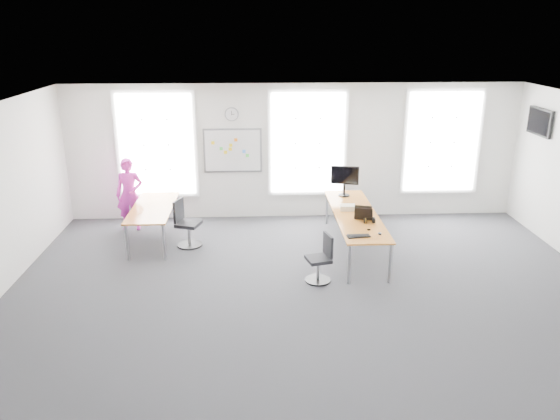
{
  "coord_description": "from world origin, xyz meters",
  "views": [
    {
      "loc": [
        -0.85,
        -7.82,
        4.18
      ],
      "look_at": [
        -0.43,
        1.2,
        1.1
      ],
      "focal_mm": 35.0,
      "sensor_mm": 36.0,
      "label": 1
    }
  ],
  "objects_px": {
    "keyboard": "(359,236)",
    "chair_right": "(321,261)",
    "chair_left": "(186,226)",
    "desk_right": "(355,216)",
    "person": "(130,194)",
    "monitor": "(345,178)",
    "headphones": "(369,220)",
    "desk_left": "(153,210)"
  },
  "relations": [
    {
      "from": "keyboard",
      "to": "chair_right",
      "type": "bearing_deg",
      "value": -177.29
    },
    {
      "from": "chair_right",
      "to": "chair_left",
      "type": "height_order",
      "value": "chair_left"
    },
    {
      "from": "desk_right",
      "to": "chair_left",
      "type": "distance_m",
      "value": 3.32
    },
    {
      "from": "chair_right",
      "to": "person",
      "type": "bearing_deg",
      "value": -140.31
    },
    {
      "from": "chair_right",
      "to": "person",
      "type": "xyz_separation_m",
      "value": [
        -3.76,
        2.69,
        0.41
      ]
    },
    {
      "from": "chair_right",
      "to": "keyboard",
      "type": "height_order",
      "value": "chair_right"
    },
    {
      "from": "monitor",
      "to": "desk_right",
      "type": "bearing_deg",
      "value": -75.05
    },
    {
      "from": "keyboard",
      "to": "headphones",
      "type": "xyz_separation_m",
      "value": [
        0.31,
        0.66,
        0.04
      ]
    },
    {
      "from": "desk_left",
      "to": "person",
      "type": "bearing_deg",
      "value": 129.98
    },
    {
      "from": "desk_left",
      "to": "headphones",
      "type": "xyz_separation_m",
      "value": [
        4.12,
        -1.18,
        0.13
      ]
    },
    {
      "from": "chair_left",
      "to": "monitor",
      "type": "bearing_deg",
      "value": -59.26
    },
    {
      "from": "chair_right",
      "to": "person",
      "type": "height_order",
      "value": "person"
    },
    {
      "from": "desk_right",
      "to": "person",
      "type": "relative_size",
      "value": 1.98
    },
    {
      "from": "desk_left",
      "to": "keyboard",
      "type": "xyz_separation_m",
      "value": [
        3.81,
        -1.83,
        0.09
      ]
    },
    {
      "from": "chair_right",
      "to": "desk_left",
      "type": "bearing_deg",
      "value": -136.66
    },
    {
      "from": "desk_left",
      "to": "chair_left",
      "type": "relative_size",
      "value": 2.12
    },
    {
      "from": "chair_right",
      "to": "person",
      "type": "distance_m",
      "value": 4.64
    },
    {
      "from": "desk_left",
      "to": "chair_right",
      "type": "bearing_deg",
      "value": -31.91
    },
    {
      "from": "desk_left",
      "to": "monitor",
      "type": "distance_m",
      "value": 3.98
    },
    {
      "from": "chair_left",
      "to": "chair_right",
      "type": "bearing_deg",
      "value": -106.92
    },
    {
      "from": "chair_right",
      "to": "monitor",
      "type": "height_order",
      "value": "monitor"
    },
    {
      "from": "chair_right",
      "to": "headphones",
      "type": "bearing_deg",
      "value": 114.49
    },
    {
      "from": "person",
      "to": "headphones",
      "type": "relative_size",
      "value": 7.78
    },
    {
      "from": "desk_right",
      "to": "chair_left",
      "type": "relative_size",
      "value": 3.24
    },
    {
      "from": "chair_right",
      "to": "monitor",
      "type": "relative_size",
      "value": 1.29
    },
    {
      "from": "desk_right",
      "to": "monitor",
      "type": "height_order",
      "value": "monitor"
    },
    {
      "from": "chair_right",
      "to": "chair_left",
      "type": "xyz_separation_m",
      "value": [
        -2.48,
        1.7,
        0.05
      ]
    },
    {
      "from": "person",
      "to": "headphones",
      "type": "height_order",
      "value": "person"
    },
    {
      "from": "headphones",
      "to": "chair_left",
      "type": "bearing_deg",
      "value": 146.01
    },
    {
      "from": "chair_right",
      "to": "person",
      "type": "relative_size",
      "value": 0.54
    },
    {
      "from": "desk_right",
      "to": "monitor",
      "type": "bearing_deg",
      "value": 91.92
    },
    {
      "from": "desk_right",
      "to": "chair_right",
      "type": "relative_size",
      "value": 3.67
    },
    {
      "from": "desk_right",
      "to": "chair_left",
      "type": "xyz_separation_m",
      "value": [
        -3.29,
        0.37,
        -0.28
      ]
    },
    {
      "from": "desk_right",
      "to": "chair_right",
      "type": "height_order",
      "value": "chair_right"
    },
    {
      "from": "desk_right",
      "to": "chair_right",
      "type": "distance_m",
      "value": 1.59
    },
    {
      "from": "person",
      "to": "desk_right",
      "type": "bearing_deg",
      "value": -20.98
    },
    {
      "from": "chair_right",
      "to": "keyboard",
      "type": "bearing_deg",
      "value": 86.49
    },
    {
      "from": "person",
      "to": "monitor",
      "type": "height_order",
      "value": "person"
    },
    {
      "from": "chair_left",
      "to": "monitor",
      "type": "height_order",
      "value": "monitor"
    },
    {
      "from": "chair_left",
      "to": "desk_left",
      "type": "bearing_deg",
      "value": 86.08
    },
    {
      "from": "keyboard",
      "to": "desk_right",
      "type": "bearing_deg",
      "value": 74.04
    },
    {
      "from": "headphones",
      "to": "monitor",
      "type": "height_order",
      "value": "monitor"
    }
  ]
}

